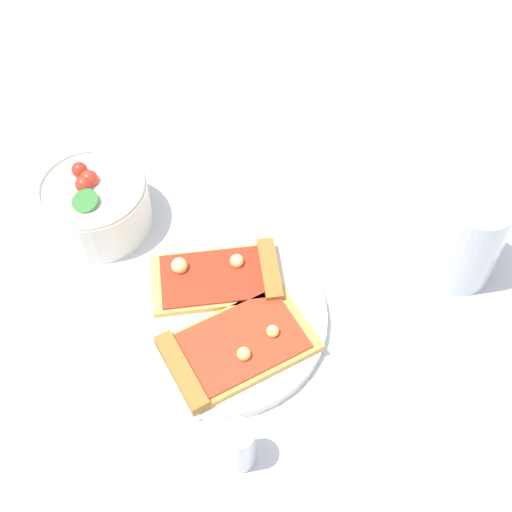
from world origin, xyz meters
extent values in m
plane|color=silver|center=(0.00, 0.00, 0.00)|extent=(2.40, 2.40, 0.00)
cylinder|color=silver|center=(0.03, -0.05, 0.01)|extent=(0.24, 0.24, 0.01)
cube|color=#E5B256|center=(-0.01, -0.03, 0.02)|extent=(0.13, 0.17, 0.01)
cube|color=#A36B2D|center=(0.02, 0.03, 0.02)|extent=(0.08, 0.05, 0.02)
cube|color=#B22D19|center=(-0.01, -0.03, 0.02)|extent=(0.12, 0.14, 0.00)
sphere|color=#F2D87F|center=(-0.04, -0.06, 0.03)|extent=(0.02, 0.02, 0.02)
sphere|color=#F2D87F|center=(-0.01, 0.00, 0.03)|extent=(0.02, 0.02, 0.02)
cube|color=gold|center=(0.08, -0.05, 0.02)|extent=(0.10, 0.16, 0.01)
cube|color=#A36B2D|center=(0.08, -0.12, 0.02)|extent=(0.10, 0.02, 0.02)
cube|color=red|center=(0.08, -0.05, 0.02)|extent=(0.09, 0.14, 0.00)
sphere|color=#EAD172|center=(0.10, -0.06, 0.03)|extent=(0.02, 0.02, 0.02)
sphere|color=#EAD172|center=(0.09, -0.01, 0.03)|extent=(0.01, 0.01, 0.01)
cylinder|color=white|center=(-0.17, -0.11, 0.03)|extent=(0.14, 0.14, 0.06)
torus|color=white|center=(-0.17, -0.11, 0.07)|extent=(0.13, 0.13, 0.01)
sphere|color=red|center=(-0.18, -0.11, 0.07)|extent=(0.02, 0.02, 0.02)
sphere|color=red|center=(-0.20, -0.11, 0.07)|extent=(0.02, 0.02, 0.02)
sphere|color=red|center=(-0.18, -0.10, 0.07)|extent=(0.02, 0.02, 0.02)
cylinder|color=#2D722D|center=(-0.15, -0.12, 0.07)|extent=(0.04, 0.04, 0.01)
cylinder|color=silver|center=(0.12, 0.23, 0.06)|extent=(0.08, 0.08, 0.13)
cylinder|color=black|center=(0.12, 0.23, 0.05)|extent=(0.07, 0.07, 0.10)
cube|color=white|center=(0.13, 0.23, 0.09)|extent=(0.02, 0.02, 0.02)
cube|color=white|center=(0.10, 0.23, 0.09)|extent=(0.02, 0.02, 0.02)
cube|color=white|center=(-0.19, 0.15, 0.00)|extent=(0.15, 0.14, 0.00)
cylinder|color=silver|center=(0.18, -0.11, 0.03)|extent=(0.03, 0.03, 0.07)
cone|color=silver|center=(0.18, -0.11, 0.07)|extent=(0.03, 0.03, 0.01)
camera|label=1|loc=(0.40, -0.23, 0.68)|focal=49.01mm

